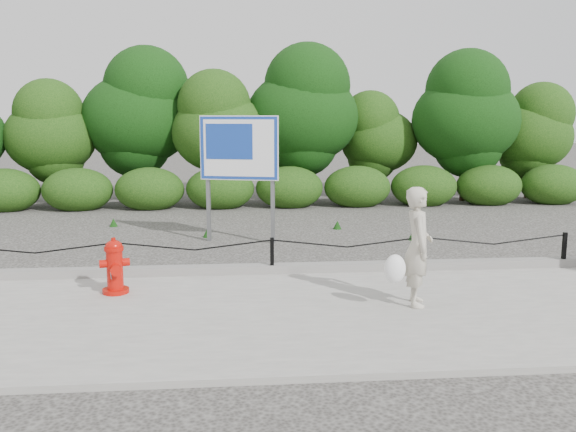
{
  "coord_description": "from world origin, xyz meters",
  "views": [
    {
      "loc": [
        -0.6,
        -9.69,
        2.66
      ],
      "look_at": [
        0.28,
        0.2,
        1.0
      ],
      "focal_mm": 38.0,
      "sensor_mm": 36.0,
      "label": 1
    }
  ],
  "objects": [
    {
      "name": "ground",
      "position": [
        0.0,
        0.0,
        0.0
      ],
      "size": [
        90.0,
        90.0,
        0.0
      ],
      "primitive_type": "plane",
      "color": "#2D2B28",
      "rests_on": "ground"
    },
    {
      "name": "sidewalk",
      "position": [
        0.0,
        -2.0,
        0.04
      ],
      "size": [
        14.0,
        4.0,
        0.08
      ],
      "primitive_type": "cube",
      "color": "gray",
      "rests_on": "ground"
    },
    {
      "name": "curb",
      "position": [
        0.0,
        0.05,
        0.15
      ],
      "size": [
        14.0,
        0.22,
        0.14
      ],
      "primitive_type": "cube",
      "color": "slate",
      "rests_on": "sidewalk"
    },
    {
      "name": "chain_barrier",
      "position": [
        0.0,
        0.0,
        0.46
      ],
      "size": [
        10.06,
        0.06,
        0.6
      ],
      "color": "black",
      "rests_on": "sidewalk"
    },
    {
      "name": "treeline",
      "position": [
        0.33,
        8.95,
        2.49
      ],
      "size": [
        20.0,
        3.7,
        4.67
      ],
      "color": "black",
      "rests_on": "ground"
    },
    {
      "name": "fire_hydrant",
      "position": [
        -2.35,
        -0.9,
        0.47
      ],
      "size": [
        0.47,
        0.48,
        0.82
      ],
      "rotation": [
        0.0,
        0.0,
        0.26
      ],
      "color": "#B80E06",
      "rests_on": "sidewalk"
    },
    {
      "name": "pedestrian",
      "position": [
        1.84,
        -1.83,
        0.88
      ],
      "size": [
        0.74,
        0.65,
        1.63
      ],
      "rotation": [
        0.0,
        0.0,
        1.41
      ],
      "color": "#B7AF9D",
      "rests_on": "sidewalk"
    },
    {
      "name": "advertising_sign",
      "position": [
        -0.49,
        2.9,
        1.86
      ],
      "size": [
        1.61,
        0.52,
        2.64
      ],
      "rotation": [
        0.0,
        0.0,
        -0.26
      ],
      "color": "slate",
      "rests_on": "ground"
    }
  ]
}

